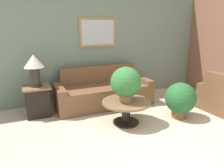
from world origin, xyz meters
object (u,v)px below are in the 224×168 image
at_px(side_table, 38,100).
at_px(table_lamp, 34,65).
at_px(potted_plant_on_table, 126,83).
at_px(coffee_table, 126,107).
at_px(couch_main, 103,93).
at_px(potted_plant_floor, 180,99).

xyz_separation_m(side_table, table_lamp, (-0.00, 0.00, 0.74)).
distance_m(table_lamp, potted_plant_on_table, 1.87).
bearing_deg(table_lamp, coffee_table, -35.19).
xyz_separation_m(couch_main, side_table, (-1.48, -0.03, 0.03)).
distance_m(couch_main, side_table, 1.48).
distance_m(coffee_table, side_table, 1.86).
bearing_deg(potted_plant_on_table, coffee_table, -28.16).
bearing_deg(potted_plant_floor, coffee_table, 170.02).
height_order(coffee_table, table_lamp, table_lamp).
bearing_deg(coffee_table, couch_main, 92.30).
distance_m(couch_main, potted_plant_floor, 1.75).
xyz_separation_m(side_table, potted_plant_on_table, (1.51, -1.07, 0.48)).
height_order(table_lamp, potted_plant_on_table, table_lamp).
distance_m(side_table, table_lamp, 0.74).
relative_size(table_lamp, potted_plant_on_table, 0.98).
relative_size(couch_main, potted_plant_on_table, 3.38).
distance_m(couch_main, table_lamp, 1.66).
bearing_deg(potted_plant_floor, potted_plant_on_table, 169.83).
bearing_deg(potted_plant_on_table, side_table, 144.76).
xyz_separation_m(coffee_table, side_table, (-1.52, 1.07, -0.00)).
relative_size(coffee_table, potted_plant_floor, 1.25).
distance_m(coffee_table, table_lamp, 2.00).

